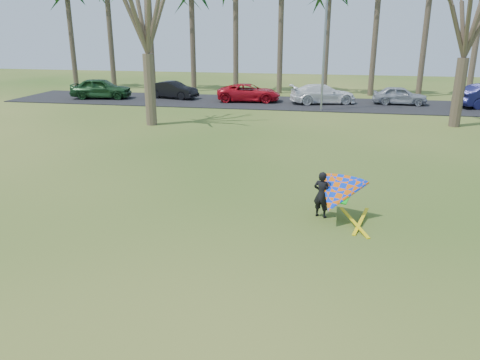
% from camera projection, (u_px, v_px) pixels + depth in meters
% --- Properties ---
extents(ground, '(100.00, 100.00, 0.00)m').
position_uv_depth(ground, '(226.00, 239.00, 13.09)').
color(ground, '#1C4D11').
rests_on(ground, ground).
extents(parking_strip, '(46.00, 7.00, 0.06)m').
position_uv_depth(parking_strip, '(296.00, 103.00, 36.41)').
color(parking_strip, black).
rests_on(parking_strip, ground).
extents(bare_tree_left, '(6.60, 6.60, 9.70)m').
position_uv_depth(bare_tree_left, '(145.00, 4.00, 26.39)').
color(bare_tree_left, brown).
rests_on(bare_tree_left, ground).
extents(bare_tree_right, '(6.27, 6.27, 9.21)m').
position_uv_depth(bare_tree_right, '(470.00, 10.00, 26.05)').
color(bare_tree_right, '#49392C').
rests_on(bare_tree_right, ground).
extents(streetlight, '(2.28, 0.18, 8.00)m').
position_uv_depth(streetlight, '(327.00, 46.00, 31.85)').
color(streetlight, gray).
rests_on(streetlight, ground).
extents(car_0, '(5.11, 2.69, 1.66)m').
position_uv_depth(car_0, '(101.00, 88.00, 38.53)').
color(car_0, '#19401D').
rests_on(car_0, parking_strip).
extents(car_1, '(4.41, 2.39, 1.38)m').
position_uv_depth(car_1, '(173.00, 90.00, 38.63)').
color(car_1, black).
rests_on(car_1, parking_strip).
extents(car_2, '(5.14, 2.72, 1.38)m').
position_uv_depth(car_2, '(249.00, 93.00, 36.99)').
color(car_2, red).
rests_on(car_2, parking_strip).
extents(car_3, '(5.38, 3.37, 1.45)m').
position_uv_depth(car_3, '(323.00, 94.00, 35.98)').
color(car_3, white).
rests_on(car_3, parking_strip).
extents(car_4, '(4.03, 1.69, 1.36)m').
position_uv_depth(car_4, '(400.00, 95.00, 35.55)').
color(car_4, '#9DA1AA').
rests_on(car_4, parking_strip).
extents(kite_flyer, '(2.13, 2.39, 2.02)m').
position_uv_depth(kite_flyer, '(336.00, 195.00, 14.09)').
color(kite_flyer, black).
rests_on(kite_flyer, ground).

